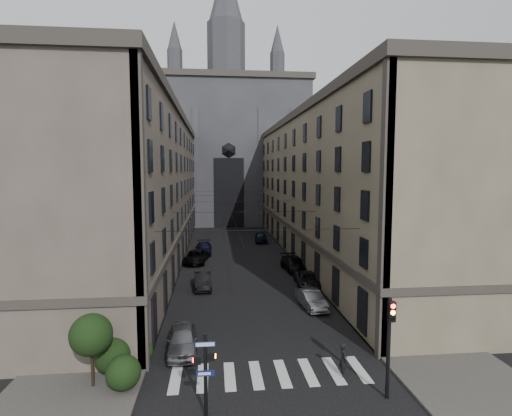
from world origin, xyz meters
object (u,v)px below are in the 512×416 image
object	(u,v)px
pedestrian_signal_left	(205,368)
car_right_near	(311,299)
traffic_light_right	(389,336)
car_right_far	(261,237)
car_left_far	(203,248)
car_left_near	(182,340)
pedestrian	(343,359)
car_right_midnear	(308,279)
car_left_midnear	(203,281)
car_left_midfar	(196,257)
car_right_midfar	(294,264)
gothic_tower	(227,143)

from	to	relation	value
pedestrian_signal_left	car_right_near	distance (m)	16.46
traffic_light_right	car_right_far	xyz separation A→B (m)	(-1.15, 44.65, -2.48)
car_left_far	traffic_light_right	bearing A→B (deg)	-74.03
traffic_light_right	car_left_near	xyz separation A→B (m)	(-10.71, 6.44, -2.49)
pedestrian	car_right_midnear	bearing A→B (deg)	-6.08
pedestrian_signal_left	car_right_far	xyz separation A→B (m)	(7.97, 45.07, -1.51)
car_left_near	car_right_midnear	distance (m)	17.53
traffic_light_right	car_left_midnear	distance (m)	22.48
car_left_midfar	car_left_far	xyz separation A→B (m)	(0.82, 5.31, 0.03)
car_left_midnear	car_right_midnear	size ratio (longest dim) A/B	0.92
car_left_near	car_left_far	size ratio (longest dim) A/B	0.84
car_left_midfar	car_right_midfar	distance (m)	12.49
car_left_midnear	car_right_midfar	xyz separation A→B (m)	(10.27, 5.89, 0.05)
car_left_midfar	pedestrian	xyz separation A→B (m)	(9.46, -28.55, 0.18)
car_left_near	car_right_midnear	xyz separation A→B (m)	(11.31, 13.40, -0.11)
car_left_far	car_right_midfar	size ratio (longest dim) A/B	1.00
car_left_midnear	car_left_far	distance (m)	16.27
gothic_tower	car_left_midnear	bearing A→B (deg)	-94.53
car_right_near	pedestrian	bearing A→B (deg)	-100.56
car_right_near	gothic_tower	bearing A→B (deg)	89.03
car_right_midfar	car_right_far	bearing A→B (deg)	89.70
traffic_light_right	car_right_near	distance (m)	13.81
gothic_tower	pedestrian_signal_left	xyz separation A→B (m)	(-3.51, -73.46, -15.48)
car_left_far	gothic_tower	bearing A→B (deg)	83.32
car_right_midnear	car_left_midfar	bearing A→B (deg)	140.43
car_left_midfar	pedestrian	bearing A→B (deg)	-65.89
car_right_far	car_right_midfar	bearing A→B (deg)	-80.96
car_left_near	car_right_midfar	distance (m)	22.49
traffic_light_right	car_left_far	bearing A→B (deg)	105.60
gothic_tower	car_right_far	bearing A→B (deg)	-81.09
gothic_tower	car_left_near	xyz separation A→B (m)	(-5.11, -66.60, -17.00)
traffic_light_right	car_right_near	xyz separation A→B (m)	(-0.58, 13.56, -2.56)
car_right_midnear	car_right_far	distance (m)	24.88
car_left_midnear	car_right_near	bearing A→B (deg)	-38.84
gothic_tower	traffic_light_right	world-z (taller)	gothic_tower
car_left_near	car_left_midnear	world-z (taller)	car_left_near
car_right_near	car_right_far	size ratio (longest dim) A/B	0.94
pedestrian_signal_left	pedestrian	size ratio (longest dim) A/B	2.10
car_left_near	car_right_midnear	size ratio (longest dim) A/B	0.94
car_left_midnear	car_right_midfar	size ratio (longest dim) A/B	0.82
car_right_near	car_left_midfar	bearing A→B (deg)	114.94
car_right_midfar	pedestrian	distance (m)	23.58
car_left_far	car_left_near	bearing A→B (deg)	-90.72
traffic_light_right	car_right_midfar	distance (m)	26.08
car_right_near	car_right_midfar	distance (m)	12.44
car_left_far	car_right_near	bearing A→B (deg)	-66.85
gothic_tower	car_right_midfar	world-z (taller)	gothic_tower
pedestrian_signal_left	pedestrian	bearing A→B (deg)	20.75
car_left_midnear	car_right_midfar	bearing A→B (deg)	26.20
car_left_midfar	car_right_far	distance (m)	16.80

